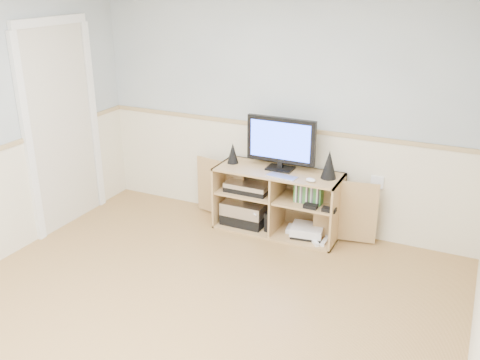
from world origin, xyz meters
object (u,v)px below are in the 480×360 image
media_cabinet (279,199)px  keyboard (282,176)px  game_consoles (306,231)px  monitor (281,142)px

media_cabinet → keyboard: keyboard is taller
keyboard → game_consoles: keyboard is taller
monitor → keyboard: bearing=-63.4°
monitor → game_consoles: 0.92m
game_consoles → keyboard: bearing=-150.7°
monitor → game_consoles: (0.32, -0.06, -0.86)m
monitor → keyboard: size_ratio=2.39×
media_cabinet → monitor: size_ratio=2.81×
monitor → game_consoles: bearing=-10.7°
keyboard → game_consoles: size_ratio=0.63×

